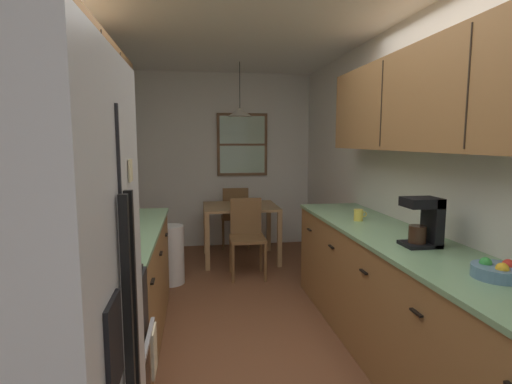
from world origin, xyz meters
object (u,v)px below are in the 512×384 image
stove_range (72,380)px  table_serving_bowl (238,202)px  dining_chair_far (235,214)px  fruit_bowl (498,271)px  storage_canister (89,245)px  mug_by_coffeemaker (359,215)px  trash_bin (170,255)px  microwave_over_range (26,115)px  dining_table (240,214)px  coffee_maker (425,221)px  dining_chair_near (247,233)px

stove_range → table_serving_bowl: (1.14, 3.39, 0.29)m
dining_chair_far → table_serving_bowl: dining_chair_far is taller
fruit_bowl → table_serving_bowl: bearing=104.4°
dining_chair_far → storage_canister: storage_canister is taller
mug_by_coffeemaker → fruit_bowl: (0.10, -1.45, -0.01)m
stove_range → trash_bin: 2.55m
microwave_over_range → dining_chair_far: (1.26, 3.90, -1.18)m
microwave_over_range → mug_by_coffeemaker: (2.05, 1.31, -0.73)m
stove_range → microwave_over_range: microwave_over_range is taller
stove_range → trash_bin: bearing=83.4°
fruit_bowl → mug_by_coffeemaker: bearing=94.1°
stove_range → fruit_bowl: stove_range is taller
trash_bin → dining_chair_far: bearing=58.1°
stove_range → dining_table: size_ratio=1.16×
dining_table → dining_chair_far: (-0.01, 0.61, -0.12)m
microwave_over_range → coffee_maker: bearing=12.5°
dining_chair_far → coffee_maker: bearing=-75.6°
microwave_over_range → storage_canister: (0.11, 0.44, -0.68)m
dining_chair_near → coffee_maker: (0.86, -2.21, 0.56)m
dining_table → coffee_maker: size_ratio=3.03×
dining_chair_far → coffee_maker: coffee_maker is taller
table_serving_bowl → dining_chair_far: bearing=89.1°
coffee_maker → mug_by_coffeemaker: coffee_maker is taller
fruit_bowl → table_serving_bowl: 3.64m
coffee_maker → mug_by_coffeemaker: (-0.09, 0.84, -0.12)m
dining_table → trash_bin: bearing=-138.6°
dining_chair_far → dining_table: bearing=-89.0°
microwave_over_range → trash_bin: 2.89m
coffee_maker → trash_bin: bearing=130.1°
trash_bin → storage_canister: storage_canister is taller
dining_chair_far → trash_bin: dining_chair_far is taller
stove_range → dining_chair_far: 4.06m
dining_chair_near → table_serving_bowl: dining_chair_near is taller
trash_bin → dining_chair_near: bearing=9.9°
storage_canister → mug_by_coffeemaker: size_ratio=1.72×
dining_chair_far → trash_bin: bearing=-121.9°
dining_chair_near → trash_bin: (-0.87, -0.15, -0.18)m
dining_table → mug_by_coffeemaker: size_ratio=8.33×
stove_range → table_serving_bowl: bearing=71.4°
dining_chair_far → mug_by_coffeemaker: mug_by_coffeemaker is taller
dining_table → table_serving_bowl: 0.17m
dining_table → trash_bin: (-0.86, -0.76, -0.29)m
microwave_over_range → storage_canister: size_ratio=3.13×
storage_canister → table_serving_bowl: bearing=68.8°
stove_range → coffee_maker: coffee_maker is taller
dining_table → coffee_maker: bearing=-72.9°
dining_chair_near → dining_chair_far: bearing=90.7°
dining_chair_near → mug_by_coffeemaker: size_ratio=7.88×
stove_range → dining_chair_far: (1.15, 3.90, 0.03)m
mug_by_coffeemaker → dining_chair_far: bearing=107.0°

